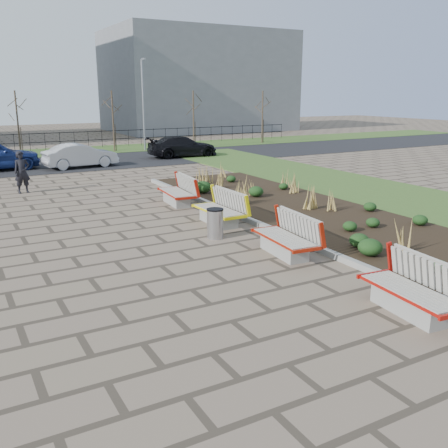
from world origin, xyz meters
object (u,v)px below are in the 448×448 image
bench_b (284,235)px  bench_d (176,191)px  pedestrian (22,172)px  bench_a (411,288)px  car_silver (80,156)px  litter_bin (215,224)px  lamp_east (143,106)px  bench_c (218,208)px  car_black (182,147)px

bench_b → bench_d: bearing=94.9°
pedestrian → bench_d: bearing=-55.1°
bench_a → car_silver: bearing=97.4°
bench_d → litter_bin: (-0.81, -4.50, -0.09)m
bench_a → bench_b: bearing=95.2°
pedestrian → lamp_east: size_ratio=0.28×
bench_c → bench_d: size_ratio=1.00×
bench_a → bench_d: 10.55m
bench_b → pedestrian: pedestrian is taller
car_silver → pedestrian: bearing=141.8°
bench_a → bench_b: 3.92m
pedestrian → bench_c: bearing=-68.6°
bench_c → car_silver: car_silver is taller
car_silver → lamp_east: (5.82, 5.95, 2.39)m
bench_b → car_silver: car_silver is taller
car_silver → lamp_east: size_ratio=0.64×
bench_a → lamp_east: bearing=84.8°
car_silver → bench_b: bearing=176.8°
bench_c → litter_bin: (-0.81, -1.31, -0.09)m
bench_c → car_black: bearing=68.2°
bench_a → pedestrian: size_ratio=1.25×
litter_bin → car_black: size_ratio=0.19×
bench_a → litter_bin: bench_a is taller
pedestrian → car_black: (10.36, 7.37, -0.19)m
pedestrian → lamp_east: 15.34m
bench_a → lamp_east: (5.00, 27.29, 2.54)m
lamp_east → bench_b: bearing=-102.1°
bench_a → bench_d: (0.00, 10.55, 0.00)m
bench_b → litter_bin: bearing=115.8°
car_silver → car_black: size_ratio=0.88×
litter_bin → pedestrian: bearing=111.5°
bench_d → pedestrian: (-4.53, 4.92, 0.34)m
bench_c → bench_a: bearing=-91.2°
bench_d → car_black: car_black is taller
litter_bin → bench_d: bearing=79.8°
car_silver → bench_c: bearing=177.5°
pedestrian → car_black: bearing=27.7°
bench_a → litter_bin: size_ratio=2.56×
litter_bin → pedestrian: 10.14m
bench_c → car_silver: 14.02m
bench_a → pedestrian: pedestrian is taller
bench_b → bench_c: size_ratio=1.00×
bench_b → pedestrian: bearing=116.3°
bench_a → bench_d: same height
bench_a → lamp_east: 27.86m
bench_a → pedestrian: bearing=111.5°
bench_b → lamp_east: 24.04m
bench_c → car_black: 16.55m
bench_c → pedestrian: (-4.53, 8.12, 0.34)m
litter_bin → lamp_east: bearing=74.7°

